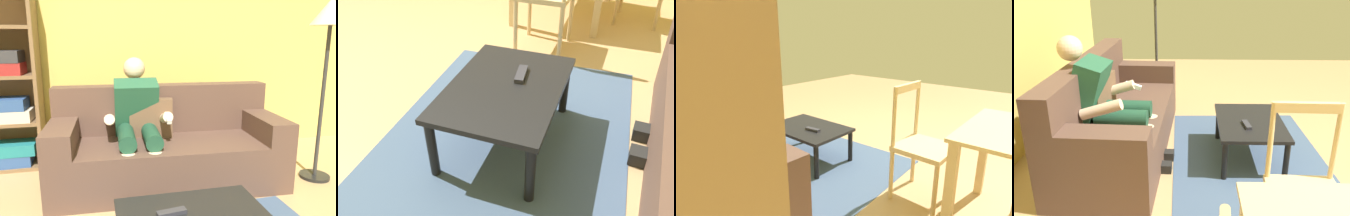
# 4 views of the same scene
# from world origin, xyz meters

# --- Properties ---
(ground_plane) EXTENTS (9.12, 9.12, 0.00)m
(ground_plane) POSITION_xyz_m (0.00, 0.00, 0.00)
(ground_plane) COLOR tan
(coffee_table) EXTENTS (0.85, 0.59, 0.38)m
(coffee_table) POSITION_xyz_m (0.75, 0.87, 0.33)
(coffee_table) COLOR black
(coffee_table) RESTS_ON ground_plane
(tv_remote) EXTENTS (0.18, 0.07, 0.02)m
(tv_remote) POSITION_xyz_m (0.63, 0.92, 0.39)
(tv_remote) COLOR #2D2D38
(tv_remote) RESTS_ON coffee_table
(area_rug) EXTENTS (2.04, 1.46, 0.01)m
(area_rug) POSITION_xyz_m (0.75, 0.87, 0.00)
(area_rug) COLOR #3D5170
(area_rug) RESTS_ON ground_plane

